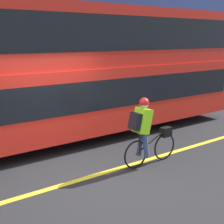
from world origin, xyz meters
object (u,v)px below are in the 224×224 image
at_px(cyclist_on_bike, 146,129).
at_px(street_sign_post, 58,69).
at_px(bus, 70,67).
at_px(trash_bin, 71,97).

xyz_separation_m(cyclist_on_bike, street_sign_post, (0.71, 5.71, 0.83)).
bearing_deg(cyclist_on_bike, street_sign_post, 82.94).
bearing_deg(bus, street_sign_post, 70.00).
xyz_separation_m(cyclist_on_bike, trash_bin, (1.23, 5.71, -0.30)).
bearing_deg(street_sign_post, cyclist_on_bike, -97.06).
height_order(cyclist_on_bike, trash_bin, cyclist_on_bike).
bearing_deg(trash_bin, bus, -118.42).
xyz_separation_m(bus, cyclist_on_bike, (0.36, -2.77, -1.18)).
bearing_deg(bus, cyclist_on_bike, -82.51).
bearing_deg(trash_bin, street_sign_post, -179.38).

